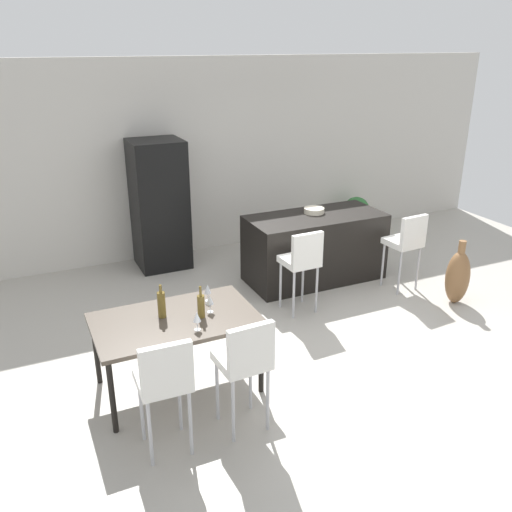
# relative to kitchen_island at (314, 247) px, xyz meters

# --- Properties ---
(ground_plane) EXTENTS (10.00, 10.00, 0.00)m
(ground_plane) POSITION_rel_kitchen_island_xyz_m (-0.66, -1.09, -0.46)
(ground_plane) COLOR #ADA89E
(back_wall) EXTENTS (10.00, 0.12, 2.90)m
(back_wall) POSITION_rel_kitchen_island_xyz_m (-0.66, 1.81, 0.99)
(back_wall) COLOR beige
(back_wall) RESTS_ON ground_plane
(kitchen_island) EXTENTS (1.85, 0.84, 0.92)m
(kitchen_island) POSITION_rel_kitchen_island_xyz_m (0.00, 0.00, 0.00)
(kitchen_island) COLOR black
(kitchen_island) RESTS_ON ground_plane
(bar_chair_left) EXTENTS (0.41, 0.41, 1.05)m
(bar_chair_left) POSITION_rel_kitchen_island_xyz_m (-0.66, -0.80, 0.24)
(bar_chair_left) COLOR white
(bar_chair_left) RESTS_ON ground_plane
(bar_chair_middle) EXTENTS (0.43, 0.43, 1.05)m
(bar_chair_middle) POSITION_rel_kitchen_island_xyz_m (0.89, -0.80, 0.24)
(bar_chair_middle) COLOR white
(bar_chair_middle) RESTS_ON ground_plane
(dining_table) EXTENTS (1.49, 0.91, 0.74)m
(dining_table) POSITION_rel_kitchen_island_xyz_m (-2.47, -1.67, 0.22)
(dining_table) COLOR #4C4238
(dining_table) RESTS_ON ground_plane
(dining_chair_near) EXTENTS (0.41, 0.41, 1.05)m
(dining_chair_near) POSITION_rel_kitchen_island_xyz_m (-2.80, -2.49, 0.24)
(dining_chair_near) COLOR white
(dining_chair_near) RESTS_ON ground_plane
(dining_chair_far) EXTENTS (0.42, 0.42, 1.05)m
(dining_chair_far) POSITION_rel_kitchen_island_xyz_m (-2.13, -2.49, 0.24)
(dining_chair_far) COLOR white
(dining_chair_far) RESTS_ON ground_plane
(wine_bottle_inner) EXTENTS (0.07, 0.07, 0.31)m
(wine_bottle_inner) POSITION_rel_kitchen_island_xyz_m (-2.24, -1.74, 0.40)
(wine_bottle_inner) COLOR brown
(wine_bottle_inner) RESTS_ON dining_table
(wine_bottle_middle) EXTENTS (0.07, 0.07, 0.32)m
(wine_bottle_middle) POSITION_rel_kitchen_island_xyz_m (-2.56, -1.59, 0.41)
(wine_bottle_middle) COLOR brown
(wine_bottle_middle) RESTS_ON dining_table
(wine_glass_left) EXTENTS (0.07, 0.07, 0.17)m
(wine_glass_left) POSITION_rel_kitchen_island_xyz_m (-2.35, -1.95, 0.40)
(wine_glass_left) COLOR silver
(wine_glass_left) RESTS_ON dining_table
(wine_glass_right) EXTENTS (0.07, 0.07, 0.17)m
(wine_glass_right) POSITION_rel_kitchen_island_xyz_m (-2.07, -1.46, 0.40)
(wine_glass_right) COLOR silver
(wine_glass_right) RESTS_ON dining_table
(wine_glass_far) EXTENTS (0.07, 0.07, 0.17)m
(wine_glass_far) POSITION_rel_kitchen_island_xyz_m (-2.13, -1.68, 0.40)
(wine_glass_far) COLOR silver
(wine_glass_far) RESTS_ON dining_table
(refrigerator) EXTENTS (0.72, 0.68, 1.84)m
(refrigerator) POSITION_rel_kitchen_island_xyz_m (-1.77, 1.37, 0.46)
(refrigerator) COLOR black
(refrigerator) RESTS_ON ground_plane
(fruit_bowl) EXTENTS (0.27, 0.27, 0.07)m
(fruit_bowl) POSITION_rel_kitchen_island_xyz_m (0.03, 0.11, 0.50)
(fruit_bowl) COLOR beige
(fruit_bowl) RESTS_ON kitchen_island
(floor_vase) EXTENTS (0.29, 0.29, 0.83)m
(floor_vase) POSITION_rel_kitchen_island_xyz_m (1.25, -1.40, -0.11)
(floor_vase) COLOR brown
(floor_vase) RESTS_ON ground_plane
(potted_plant) EXTENTS (0.44, 0.44, 0.64)m
(potted_plant) POSITION_rel_kitchen_island_xyz_m (1.63, 1.36, -0.08)
(potted_plant) COLOR #996B4C
(potted_plant) RESTS_ON ground_plane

